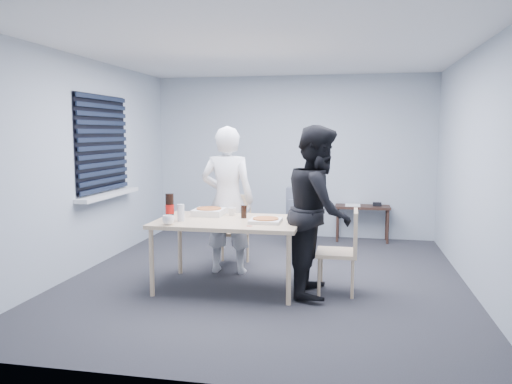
% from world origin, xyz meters
% --- Properties ---
extents(room, '(5.00, 5.00, 5.00)m').
position_xyz_m(room, '(-2.20, 0.40, 1.44)').
color(room, '#29292D').
rests_on(room, ground).
extents(dining_table, '(1.55, 0.98, 0.75)m').
position_xyz_m(dining_table, '(-0.34, -0.42, 0.69)').
color(dining_table, beige).
rests_on(dining_table, ground).
extents(chair_far, '(0.42, 0.42, 0.89)m').
position_xyz_m(chair_far, '(-0.53, 0.58, 0.51)').
color(chair_far, beige).
rests_on(chair_far, ground).
extents(chair_right, '(0.42, 0.42, 0.89)m').
position_xyz_m(chair_right, '(0.90, -0.37, 0.51)').
color(chair_right, beige).
rests_on(chair_right, ground).
extents(person_white, '(0.65, 0.42, 1.77)m').
position_xyz_m(person_white, '(-0.50, 0.17, 0.89)').
color(person_white, silver).
rests_on(person_white, ground).
extents(person_black, '(0.47, 0.86, 1.77)m').
position_xyz_m(person_black, '(0.63, -0.41, 0.89)').
color(person_black, black).
rests_on(person_black, ground).
extents(side_table, '(0.84, 0.37, 0.56)m').
position_xyz_m(side_table, '(1.13, 2.28, 0.48)').
color(side_table, '#382119').
rests_on(side_table, ground).
extents(stool, '(0.33, 0.33, 0.46)m').
position_xyz_m(stool, '(0.17, 1.68, 0.35)').
color(stool, black).
rests_on(stool, ground).
extents(backpack, '(0.31, 0.23, 0.43)m').
position_xyz_m(backpack, '(0.17, 1.66, 0.67)').
color(backpack, slate).
rests_on(backpack, stool).
extents(pizza_box_a, '(0.33, 0.33, 0.08)m').
position_xyz_m(pizza_box_a, '(-0.64, -0.16, 0.79)').
color(pizza_box_a, white).
rests_on(pizza_box_a, dining_table).
extents(pizza_box_b, '(0.32, 0.32, 0.05)m').
position_xyz_m(pizza_box_b, '(0.08, -0.48, 0.77)').
color(pizza_box_b, white).
rests_on(pizza_box_b, dining_table).
extents(mug_a, '(0.17, 0.17, 0.10)m').
position_xyz_m(mug_a, '(-0.88, -0.81, 0.80)').
color(mug_a, white).
rests_on(mug_a, dining_table).
extents(mug_b, '(0.10, 0.10, 0.09)m').
position_xyz_m(mug_b, '(-0.38, -0.13, 0.80)').
color(mug_b, white).
rests_on(mug_b, dining_table).
extents(cola_glass, '(0.08, 0.08, 0.14)m').
position_xyz_m(cola_glass, '(-0.20, -0.27, 0.82)').
color(cola_glass, black).
rests_on(cola_glass, dining_table).
extents(soda_bottle, '(0.09, 0.09, 0.29)m').
position_xyz_m(soda_bottle, '(-0.94, -0.59, 0.90)').
color(soda_bottle, black).
rests_on(soda_bottle, dining_table).
extents(plastic_cups, '(0.09, 0.09, 0.18)m').
position_xyz_m(plastic_cups, '(-0.82, -0.59, 0.84)').
color(plastic_cups, silver).
rests_on(plastic_cups, dining_table).
extents(rubber_band, '(0.07, 0.07, 0.00)m').
position_xyz_m(rubber_band, '(-0.05, -0.73, 0.75)').
color(rubber_band, red).
rests_on(rubber_band, dining_table).
extents(papers, '(0.32, 0.37, 0.01)m').
position_xyz_m(papers, '(0.98, 2.29, 0.56)').
color(papers, white).
rests_on(papers, side_table).
extents(black_box, '(0.15, 0.13, 0.06)m').
position_xyz_m(black_box, '(1.35, 2.29, 0.59)').
color(black_box, black).
rests_on(black_box, side_table).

